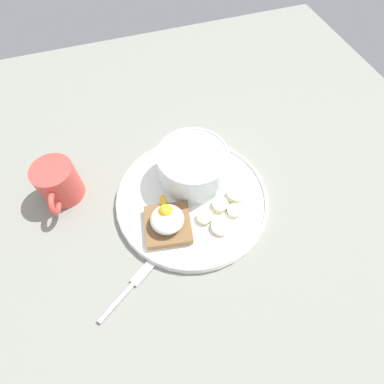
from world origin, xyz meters
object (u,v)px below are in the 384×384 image
Objects in this scene: poached_egg at (167,218)px; coffee_mug at (58,182)px; toast_slice at (168,225)px; banana_slice_right at (221,227)px; banana_slice_inner at (235,195)px; knife at (132,285)px; banana_slice_back at (205,217)px; oatmeal_bowl at (193,166)px; banana_slice_left at (234,211)px; banana_slice_front at (220,205)px.

coffee_mug is at bearing 141.63° from poached_egg.
toast_slice is 9.55cm from banana_slice_right.
banana_slice_inner is (14.09, 2.07, -0.19)cm from toast_slice.
knife is at bearing -136.34° from poached_egg.
toast_slice is 2.32× the size of banana_slice_back.
banana_slice_right is at bearing -52.30° from banana_slice_back.
banana_slice_inner is at bearing -49.57° from oatmeal_bowl.
banana_slice_inner is 33.78cm from coffee_mug.
knife is at bearing -133.41° from oatmeal_bowl.
banana_slice_left is 0.72× the size of banana_slice_right.
oatmeal_bowl is 1.26× the size of coffee_mug.
banana_slice_left is 0.28× the size of knife.
banana_slice_back is at bearing 175.26° from banana_slice_left.
banana_slice_right is 0.46× the size of coffee_mug.
poached_egg is (-7.83, -9.17, -0.31)cm from oatmeal_bowl.
banana_slice_right is (2.09, -2.70, -0.08)cm from banana_slice_back.
oatmeal_bowl is at bearing 114.79° from banana_slice_left.
banana_slice_front is 3.77cm from banana_slice_inner.
oatmeal_bowl is 9.27cm from banana_slice_front.
banana_slice_left is at bearing -4.74° from banana_slice_back.
banana_slice_left is 0.89× the size of banana_slice_back.
poached_egg is 14.40cm from banana_slice_inner.
coffee_mug reaches higher than banana_slice_back.
poached_egg is 0.80× the size of coffee_mug.
banana_slice_front is 1.00× the size of banana_slice_back.
banana_slice_right is 1.22× the size of banana_slice_inner.
toast_slice is 0.74× the size of knife.
banana_slice_left is at bearing -26.53° from coffee_mug.
coffee_mug reaches higher than poached_egg.
banana_slice_back is at bearing -4.21° from toast_slice.
toast_slice is 1.88× the size of banana_slice_right.
poached_egg is 9.95cm from banana_slice_right.
banana_slice_front reaches higher than banana_slice_right.
oatmeal_bowl is 1.45× the size of toast_slice.
oatmeal_bowl is 24.39cm from knife.
poached_egg is at bearing 173.99° from banana_slice_back.
banana_slice_front is at bearing 138.05° from banana_slice_left.
poached_egg reaches higher than knife.
banana_slice_back reaches higher than banana_slice_right.
knife is (-21.32, -7.10, -1.08)cm from banana_slice_left.
banana_slice_right reaches higher than banana_slice_left.
coffee_mug is (-17.41, 14.02, 2.18)cm from toast_slice.
poached_egg is at bearing -130.50° from oatmeal_bowl.
banana_slice_front is at bearing 25.22° from knife.
toast_slice is at bearing 175.79° from banana_slice_back.
banana_slice_left is at bearing -4.45° from toast_slice.
oatmeal_bowl is 3.36× the size of banana_slice_back.
banana_slice_inner is (14.07, 1.85, -2.46)cm from poached_egg.
oatmeal_bowl reaches higher than knife.
toast_slice is at bearing -95.83° from poached_egg.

